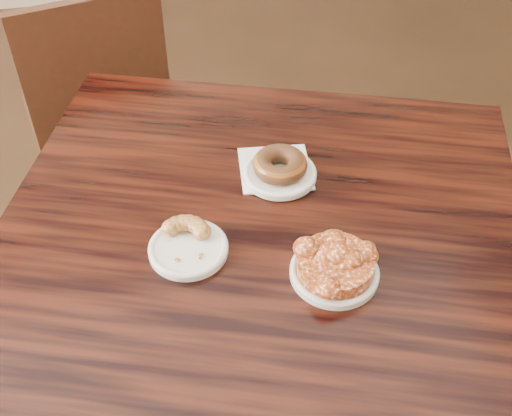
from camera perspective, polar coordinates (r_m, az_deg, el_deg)
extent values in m
plane|color=black|center=(1.82, -2.10, -17.62)|extent=(5.00, 5.00, 0.00)
cube|color=black|center=(1.47, 0.16, -12.75)|extent=(1.24, 1.24, 0.75)
cube|color=white|center=(1.31, 1.71, 3.53)|extent=(0.15, 0.15, 0.00)
cylinder|color=white|center=(1.28, 2.11, 3.04)|extent=(0.15, 0.15, 0.01)
cylinder|color=white|center=(1.15, -6.03, -3.65)|extent=(0.14, 0.14, 0.01)
cylinder|color=silver|center=(1.11, 6.97, -5.73)|extent=(0.15, 0.15, 0.01)
torus|color=#9A4416|center=(1.27, 2.14, 3.90)|extent=(0.11, 0.11, 0.04)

